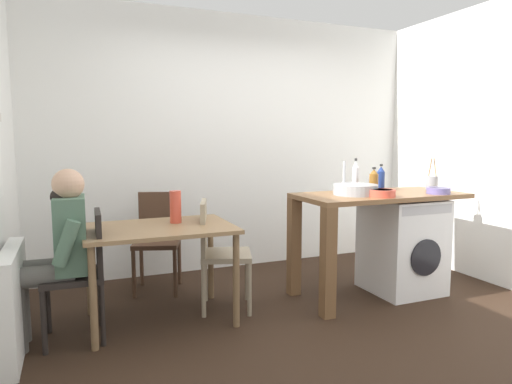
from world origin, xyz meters
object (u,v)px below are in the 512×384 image
bottle_squat_brown (374,180)px  washing_machine (402,245)px  chair_spare_by_wall (158,235)px  bottle_tall_green (355,176)px  seated_person (57,247)px  chair_opposite (217,248)px  bottle_clear_small (381,178)px  chair_person_seat (84,268)px  mixing_bowl (382,193)px  utensil_crock (432,182)px  vase (176,207)px  dining_table (159,239)px  colander (438,190)px

bottle_squat_brown → washing_machine: bearing=-34.3°
chair_spare_by_wall → bottle_tall_green: size_ratio=3.00×
seated_person → bottle_squat_brown: 2.69m
chair_opposite → bottle_clear_small: size_ratio=3.70×
bottle_squat_brown → chair_person_seat: bearing=-177.6°
chair_spare_by_wall → bottle_clear_small: 2.15m
washing_machine → mixing_bowl: 0.69m
bottle_clear_small → utensil_crock: bearing=-19.8°
washing_machine → bottle_squat_brown: bearing=145.7°
seated_person → vase: 0.90m
seated_person → utensil_crock: utensil_crock is taller
chair_person_seat → vase: vase is taller
chair_person_seat → washing_machine: chair_person_seat is taller
washing_machine → bottle_tall_green: bottle_tall_green is taller
chair_person_seat → mixing_bowl: size_ratio=4.01×
chair_person_seat → dining_table: bearing=-77.9°
dining_table → bottle_squat_brown: bearing=0.1°
chair_person_seat → colander: (2.92, -0.26, 0.44)m
vase → washing_machine: bearing=-6.9°
bottle_clear_small → mixing_bowl: bearing=-126.7°
bottle_tall_green → bottle_squat_brown: size_ratio=1.35×
colander → seated_person: bearing=175.0°
utensil_crock → bottle_tall_green: bearing=162.0°
washing_machine → chair_opposite: bearing=172.6°
chair_person_seat → bottle_clear_small: size_ratio=3.70×
dining_table → washing_machine: size_ratio=1.28×
utensil_crock → colander: (-0.18, -0.27, -0.04)m
dining_table → chair_person_seat: 0.57m
chair_spare_by_wall → vase: size_ratio=3.53×
bottle_clear_small → vase: bottle_clear_small is taller
washing_machine → utensil_crock: utensil_crock is taller
bottle_squat_brown → utensil_crock: utensil_crock is taller
seated_person → bottle_clear_small: (2.80, 0.17, 0.36)m
dining_table → bottle_clear_small: (2.09, 0.07, 0.39)m
chair_person_seat → chair_opposite: size_ratio=1.00×
bottle_squat_brown → vase: (-1.81, 0.10, -0.15)m
washing_machine → colander: bearing=-49.3°
bottle_squat_brown → colander: bearing=-42.0°
chair_opposite → chair_spare_by_wall: (-0.36, 0.70, 0.00)m
colander → chair_opposite: bearing=167.0°
chair_spare_by_wall → vase: bearing=110.9°
dining_table → bottle_tall_green: bearing=4.1°
chair_person_seat → washing_machine: size_ratio=1.05×
seated_person → vase: size_ratio=4.71×
chair_person_seat → seated_person: (-0.16, 0.00, 0.16)m
mixing_bowl → seated_person: bearing=174.3°
bottle_clear_small → washing_machine: bearing=-66.9°
dining_table → seated_person: seated_person is taller
vase → chair_person_seat: bearing=-163.8°
utensil_crock → vase: utensil_crock is taller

